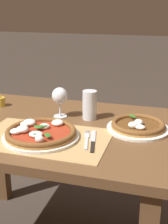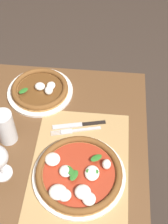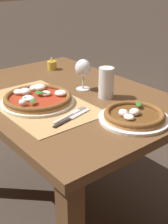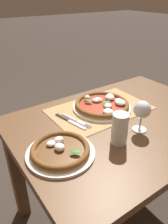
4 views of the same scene
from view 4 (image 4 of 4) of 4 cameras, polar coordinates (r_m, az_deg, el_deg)
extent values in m
plane|color=#382D26|center=(1.67, 7.88, -24.12)|extent=(24.00, 24.00, 0.00)
cube|color=brown|center=(1.18, 10.25, -2.72)|extent=(1.15, 0.81, 0.04)
cube|color=brown|center=(1.90, 13.21, -2.85)|extent=(0.07, 0.07, 0.70)
cube|color=brown|center=(1.45, -17.13, -15.32)|extent=(0.07, 0.07, 0.70)
cube|color=#A88451|center=(1.25, 4.17, 0.75)|extent=(0.56, 0.35, 0.00)
cylinder|color=silver|center=(1.25, 4.66, 1.26)|extent=(0.33, 0.33, 0.01)
cylinder|color=#B77F42|center=(1.25, 4.68, 1.71)|extent=(0.31, 0.31, 0.01)
torus|color=brown|center=(1.24, 4.70, 2.11)|extent=(0.31, 0.31, 0.02)
cylinder|color=maroon|center=(1.24, 4.69, 1.97)|extent=(0.25, 0.25, 0.00)
ellipsoid|color=white|center=(1.28, 0.84, 3.72)|extent=(0.04, 0.03, 0.03)
ellipsoid|color=white|center=(1.21, 6.19, 1.62)|extent=(0.05, 0.05, 0.02)
ellipsoid|color=white|center=(1.15, 6.31, 0.11)|extent=(0.06, 0.06, 0.03)
ellipsoid|color=white|center=(1.27, 3.46, 3.19)|extent=(0.06, 0.05, 0.02)
ellipsoid|color=white|center=(1.33, 6.81, 4.20)|extent=(0.05, 0.05, 0.02)
ellipsoid|color=white|center=(1.25, 9.48, 2.44)|extent=(0.06, 0.06, 0.03)
ellipsoid|color=white|center=(1.30, 6.77, 3.75)|extent=(0.05, 0.06, 0.03)
ellipsoid|color=white|center=(1.27, 9.06, 2.89)|extent=(0.05, 0.05, 0.03)
ellipsoid|color=#286B23|center=(1.24, 5.91, 2.73)|extent=(0.05, 0.04, 0.00)
ellipsoid|color=#286B23|center=(1.22, 5.80, 2.24)|extent=(0.05, 0.05, 0.00)
ellipsoid|color=#286B23|center=(1.27, 3.41, 3.51)|extent=(0.02, 0.04, 0.00)
ellipsoid|color=#286B23|center=(1.24, 1.12, 3.05)|extent=(0.04, 0.05, 0.00)
cylinder|color=silver|center=(0.92, -6.15, -10.61)|extent=(0.29, 0.29, 0.01)
cylinder|color=#B77F42|center=(0.92, -6.18, -10.08)|extent=(0.25, 0.25, 0.01)
torus|color=brown|center=(0.91, -6.22, -9.61)|extent=(0.25, 0.25, 0.02)
cylinder|color=brown|center=(0.91, -6.20, -9.77)|extent=(0.19, 0.19, 0.00)
ellipsoid|color=white|center=(0.90, -6.41, -9.12)|extent=(0.04, 0.04, 0.03)
ellipsoid|color=white|center=(0.94, -8.47, -8.11)|extent=(0.05, 0.04, 0.02)
ellipsoid|color=white|center=(0.94, -6.61, -7.32)|extent=(0.04, 0.04, 0.03)
ellipsoid|color=#286B23|center=(0.87, -2.22, -10.18)|extent=(0.05, 0.05, 0.00)
cylinder|color=silver|center=(1.10, 14.24, -4.41)|extent=(0.07, 0.07, 0.00)
cylinder|color=silver|center=(1.08, 14.46, -2.86)|extent=(0.01, 0.01, 0.06)
ellipsoid|color=silver|center=(1.04, 14.97, 0.63)|extent=(0.08, 0.08, 0.08)
ellipsoid|color=#AD5B14|center=(1.05, 14.90, 0.14)|extent=(0.07, 0.07, 0.05)
cylinder|color=silver|center=(0.96, 9.31, -4.36)|extent=(0.07, 0.07, 0.15)
cylinder|color=black|center=(0.96, 9.24, -5.07)|extent=(0.07, 0.07, 0.12)
cylinder|color=silver|center=(0.93, 9.57, -1.71)|extent=(0.07, 0.07, 0.02)
cube|color=#B7B7BC|center=(1.15, -3.59, -1.48)|extent=(0.04, 0.11, 0.00)
cube|color=#B7B7BC|center=(1.11, -0.63, -2.89)|extent=(0.03, 0.05, 0.00)
cylinder|color=#B7B7BC|center=(1.08, 0.73, -3.88)|extent=(0.01, 0.04, 0.00)
cylinder|color=#B7B7BC|center=(1.08, 0.94, -3.75)|extent=(0.01, 0.04, 0.00)
cylinder|color=#B7B7BC|center=(1.09, 1.15, -3.62)|extent=(0.01, 0.04, 0.00)
cylinder|color=#B7B7BC|center=(1.09, 1.35, -3.49)|extent=(0.01, 0.04, 0.00)
cube|color=black|center=(1.16, -5.66, -1.40)|extent=(0.03, 0.10, 0.01)
cube|color=#B7B7BC|center=(1.09, -1.84, -3.35)|extent=(0.05, 0.12, 0.00)
camera|label=1|loc=(1.99, -32.65, 24.15)|focal=50.00mm
camera|label=2|loc=(1.59, 24.77, 42.40)|focal=50.00mm
camera|label=3|loc=(1.56, -54.02, 16.71)|focal=50.00mm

